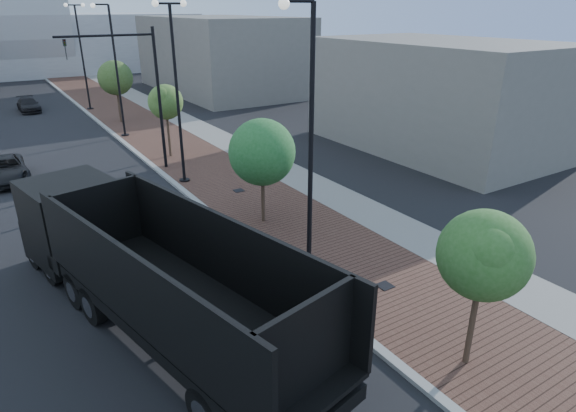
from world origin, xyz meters
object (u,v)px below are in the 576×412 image
white_sedan (158,242)px  dark_car_mid (5,170)px  pedestrian (260,147)px  dump_truck (117,258)px

white_sedan → dark_car_mid: bearing=101.8°
white_sedan → pedestrian: 13.00m
dump_truck → dark_car_mid: dump_truck is taller
dump_truck → white_sedan: bearing=36.2°
dump_truck → white_sedan: 3.08m
pedestrian → white_sedan: bearing=20.3°
pedestrian → dark_car_mid: bearing=-40.8°
dump_truck → dark_car_mid: size_ratio=3.00×
dump_truck → pedestrian: 15.95m
white_sedan → pedestrian: (9.48, 8.90, 0.26)m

